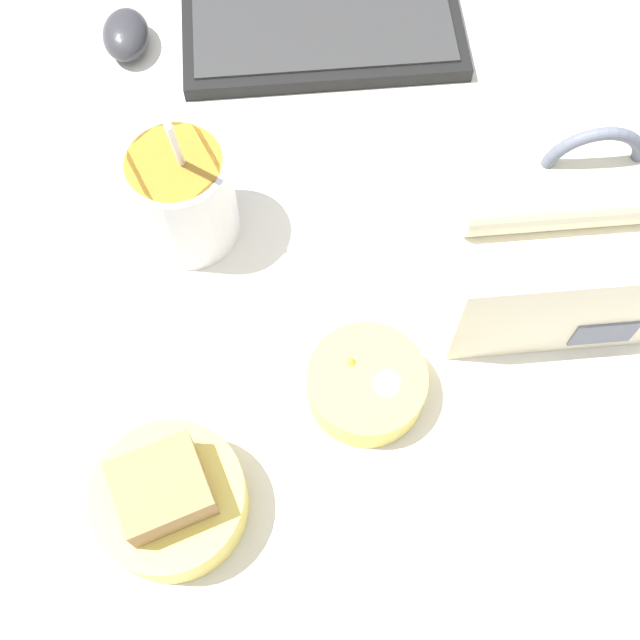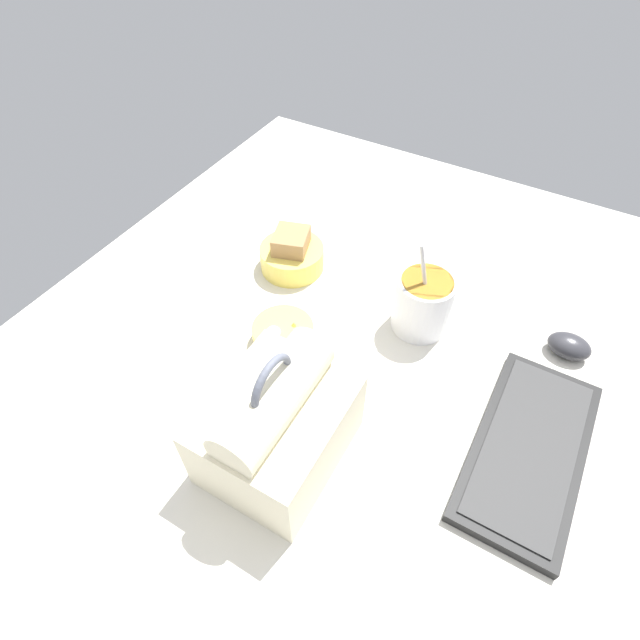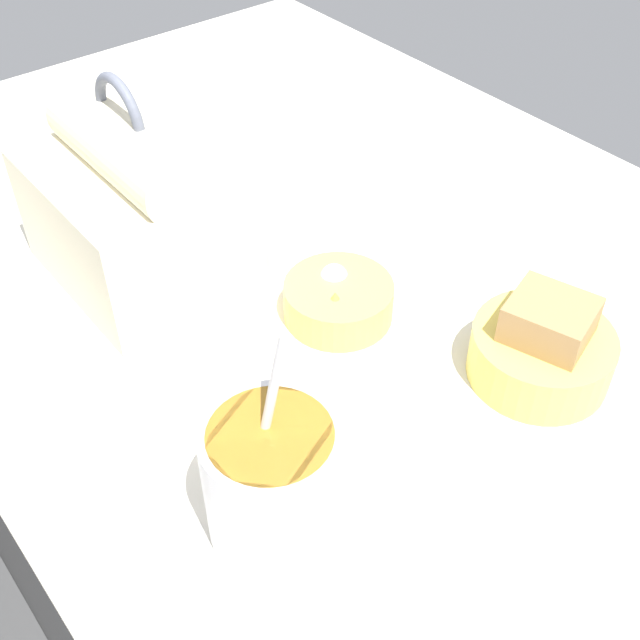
% 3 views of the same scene
% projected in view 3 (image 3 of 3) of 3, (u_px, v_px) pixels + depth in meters
% --- Properties ---
extents(desk_surface, '(1.40, 1.10, 0.02)m').
position_uv_depth(desk_surface, '(269.00, 361.00, 0.76)').
color(desk_surface, silver).
rests_on(desk_surface, ground).
extents(lunch_bag, '(0.21, 0.17, 0.22)m').
position_uv_depth(lunch_bag, '(137.00, 207.00, 0.79)').
color(lunch_bag, '#EFE5C1').
rests_on(lunch_bag, desk_surface).
extents(soup_cup, '(0.10, 0.10, 0.18)m').
position_uv_depth(soup_cup, '(273.00, 481.00, 0.57)').
color(soup_cup, silver).
rests_on(soup_cup, desk_surface).
extents(bento_bowl_sandwich, '(0.13, 0.13, 0.08)m').
position_uv_depth(bento_bowl_sandwich, '(542.00, 349.00, 0.71)').
color(bento_bowl_sandwich, '#EFD65B').
rests_on(bento_bowl_sandwich, desk_surface).
extents(bento_bowl_snacks, '(0.11, 0.11, 0.05)m').
position_uv_depth(bento_bowl_snacks, '(338.00, 299.00, 0.78)').
color(bento_bowl_snacks, '#EFD65B').
rests_on(bento_bowl_snacks, desk_surface).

